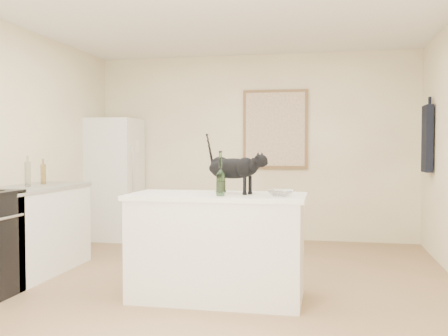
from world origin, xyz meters
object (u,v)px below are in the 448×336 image
fridge (114,179)px  black_cat (233,171)px  wine_bottle (220,176)px  glass_bowl (281,193)px

fridge → black_cat: bearing=-48.8°
wine_bottle → glass_bowl: bearing=8.3°
black_cat → glass_bowl: black_cat is taller
black_cat → wine_bottle: black_cat is taller
black_cat → wine_bottle: (-0.06, -0.23, -0.03)m
wine_bottle → glass_bowl: 0.51m
wine_bottle → fridge: bearing=127.9°
fridge → glass_bowl: fridge is taller
glass_bowl → wine_bottle: bearing=-171.7°
fridge → glass_bowl: bearing=-45.5°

